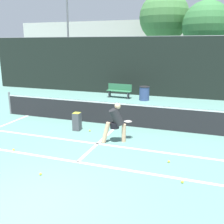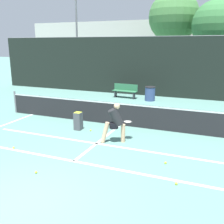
{
  "view_description": "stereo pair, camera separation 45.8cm",
  "coord_description": "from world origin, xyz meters",
  "views": [
    {
      "loc": [
        3.25,
        -3.84,
        3.3
      ],
      "look_at": [
        0.25,
        4.65,
        0.95
      ],
      "focal_mm": 42.0,
      "sensor_mm": 36.0,
      "label": 1
    },
    {
      "loc": [
        3.68,
        -3.67,
        3.3
      ],
      "look_at": [
        0.25,
        4.65,
        0.95
      ],
      "focal_mm": 42.0,
      "sensor_mm": 36.0,
      "label": 2
    }
  ],
  "objects": [
    {
      "name": "ground_plane",
      "position": [
        0.0,
        0.0,
        0.0
      ],
      "size": [
        100.0,
        100.0,
        0.0
      ],
      "primitive_type": "plane",
      "color": "slate"
    },
    {
      "name": "court_baseline_near",
      "position": [
        0.0,
        2.36,
        0.0
      ],
      "size": [
        11.0,
        0.1,
        0.01
      ],
      "primitive_type": "cube",
      "color": "white",
      "rests_on": "ground"
    },
    {
      "name": "court_service_line",
      "position": [
        0.0,
        3.87,
        0.0
      ],
      "size": [
        8.25,
        0.1,
        0.01
      ],
      "primitive_type": "cube",
      "color": "white",
      "rests_on": "ground"
    },
    {
      "name": "court_center_mark",
      "position": [
        0.0,
        4.24,
        0.0
      ],
      "size": [
        0.1,
        3.77,
        0.01
      ],
      "primitive_type": "cube",
      "color": "white",
      "rests_on": "ground"
    },
    {
      "name": "court_sideline_left",
      "position": [
        -4.51,
        4.24,
        0.0
      ],
      "size": [
        0.1,
        4.77,
        0.01
      ],
      "primitive_type": "cube",
      "color": "white",
      "rests_on": "ground"
    },
    {
      "name": "net",
      "position": [
        0.0,
        6.13,
        0.51
      ],
      "size": [
        11.09,
        0.09,
        1.07
      ],
      "color": "slate",
      "rests_on": "ground"
    },
    {
      "name": "fence_back",
      "position": [
        0.0,
        12.93,
        1.88
      ],
      "size": [
        24.0,
        0.06,
        3.77
      ],
      "color": "black",
      "rests_on": "ground"
    },
    {
      "name": "player_practicing",
      "position": [
        0.54,
        4.24,
        0.74
      ],
      "size": [
        1.02,
        0.95,
        1.39
      ],
      "rotation": [
        0.0,
        0.0,
        0.47
      ],
      "color": "#DBAD84",
      "rests_on": "ground"
    },
    {
      "name": "tennis_ball_scattered_0",
      "position": [
        -0.55,
        1.34,
        0.03
      ],
      "size": [
        0.07,
        0.07,
        0.07
      ],
      "primitive_type": "sphere",
      "color": "#D1E033",
      "rests_on": "ground"
    },
    {
      "name": "tennis_ball_scattered_1",
      "position": [
        -0.78,
        4.97,
        0.03
      ],
      "size": [
        0.07,
        0.07,
        0.07
      ],
      "primitive_type": "sphere",
      "color": "#D1E033",
      "rests_on": "ground"
    },
    {
      "name": "tennis_ball_scattered_2",
      "position": [
        2.96,
        2.16,
        0.03
      ],
      "size": [
        0.07,
        0.07,
        0.07
      ],
      "primitive_type": "sphere",
      "color": "#D1E033",
      "rests_on": "ground"
    },
    {
      "name": "tennis_ball_scattered_3",
      "position": [
        2.49,
        3.21,
        0.03
      ],
      "size": [
        0.07,
        0.07,
        0.07
      ],
      "primitive_type": "sphere",
      "color": "#D1E033",
      "rests_on": "ground"
    },
    {
      "name": "tennis_ball_scattered_4",
      "position": [
        -2.3,
        2.43,
        0.03
      ],
      "size": [
        0.07,
        0.07,
        0.07
      ],
      "primitive_type": "sphere",
      "color": "#D1E033",
      "rests_on": "ground"
    },
    {
      "name": "ball_hopper",
      "position": [
        -1.31,
        4.95,
        0.37
      ],
      "size": [
        0.28,
        0.28,
        0.71
      ],
      "color": "#4C4C51",
      "rests_on": "ground"
    },
    {
      "name": "courtside_bench",
      "position": [
        -1.74,
        11.64,
        0.47
      ],
      "size": [
        1.59,
        0.48,
        0.86
      ],
      "rotation": [
        0.0,
        0.0,
        -0.07
      ],
      "color": "#33724C",
      "rests_on": "ground"
    },
    {
      "name": "trash_bin",
      "position": [
        -0.08,
        11.4,
        0.42
      ],
      "size": [
        0.63,
        0.63,
        0.84
      ],
      "color": "#384C7F",
      "rests_on": "ground"
    },
    {
      "name": "parked_car",
      "position": [
        2.66,
        17.18,
        0.56
      ],
      "size": [
        1.63,
        3.99,
        1.33
      ],
      "color": "#B7B7BC",
      "rests_on": "ground"
    },
    {
      "name": "floodlight_mast",
      "position": [
        -7.89,
        16.58,
        5.61
      ],
      "size": [
        1.1,
        0.24,
        8.89
      ],
      "color": "slate",
      "rests_on": "ground"
    },
    {
      "name": "tree_mid",
      "position": [
        3.02,
        19.38,
        4.74
      ],
      "size": [
        3.78,
        3.78,
        6.65
      ],
      "color": "brown",
      "rests_on": "ground"
    },
    {
      "name": "tree_east",
      "position": [
        -0.67,
        21.48,
        5.64
      ],
      "size": [
        4.49,
        4.49,
        7.9
      ],
      "color": "brown",
      "rests_on": "ground"
    },
    {
      "name": "building_far",
      "position": [
        0.0,
        25.13,
        2.86
      ],
      "size": [
        36.0,
        2.4,
        5.73
      ],
      "primitive_type": "cube",
      "color": "beige",
      "rests_on": "ground"
    }
  ]
}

